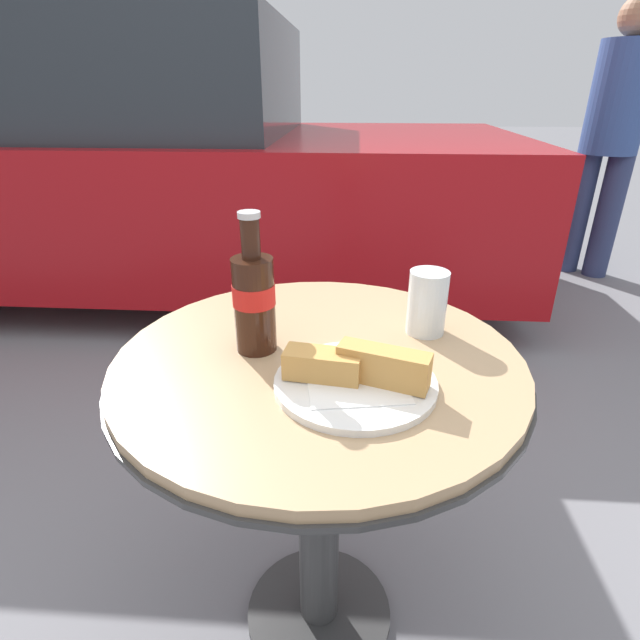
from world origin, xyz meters
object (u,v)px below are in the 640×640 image
at_px(parked_car, 148,172).
at_px(drinking_glass, 427,305).
at_px(lunch_plate_near, 356,376).
at_px(cola_bottle_left, 254,298).
at_px(pedestrian, 612,130).
at_px(bistro_table, 319,426).

bearing_deg(parked_car, drinking_glass, -56.53).
height_order(drinking_glass, parked_car, parked_car).
bearing_deg(lunch_plate_near, cola_bottle_left, 147.36).
relative_size(drinking_glass, pedestrian, 0.08).
bearing_deg(drinking_glass, lunch_plate_near, -123.15).
relative_size(bistro_table, drinking_glass, 5.96).
height_order(cola_bottle_left, pedestrian, pedestrian).
xyz_separation_m(bistro_table, drinking_glass, (0.19, 0.10, 0.21)).
bearing_deg(lunch_plate_near, drinking_glass, 56.85).
bearing_deg(bistro_table, pedestrian, 57.86).
distance_m(drinking_glass, lunch_plate_near, 0.24).
bearing_deg(pedestrian, bistro_table, -122.14).
xyz_separation_m(parked_car, pedestrian, (2.69, 0.35, 0.21)).
relative_size(cola_bottle_left, lunch_plate_near, 0.97).
bearing_deg(cola_bottle_left, drinking_glass, 16.00).
bearing_deg(drinking_glass, bistro_table, -152.18).
distance_m(cola_bottle_left, pedestrian, 2.96).
distance_m(cola_bottle_left, parked_car, 2.34).
height_order(bistro_table, drinking_glass, drinking_glass).
distance_m(bistro_table, pedestrian, 2.93).
bearing_deg(drinking_glass, parked_car, 123.47).
xyz_separation_m(cola_bottle_left, lunch_plate_near, (0.18, -0.11, -0.08)).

